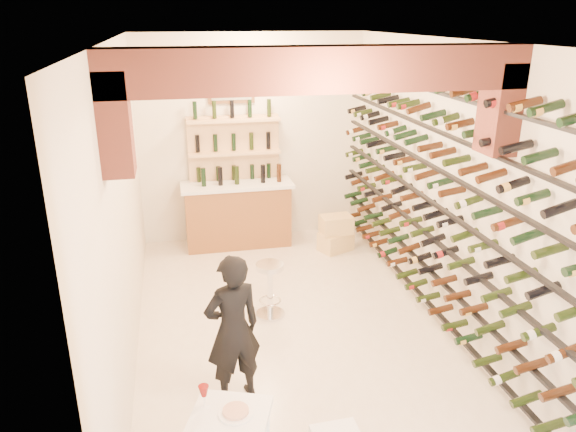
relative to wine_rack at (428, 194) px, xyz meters
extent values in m
plane|color=silver|center=(-1.53, 0.00, -1.55)|extent=(6.00, 6.00, 0.00)
cube|color=silver|center=(-1.53, 3.00, 0.05)|extent=(3.50, 0.02, 3.20)
cube|color=silver|center=(-1.53, -3.00, 0.05)|extent=(3.50, 0.02, 3.20)
cube|color=silver|center=(-3.28, 0.00, 0.05)|extent=(0.02, 6.00, 3.20)
cube|color=silver|center=(0.22, 0.00, 0.05)|extent=(0.02, 6.00, 3.20)
cube|color=brown|center=(-1.53, 0.00, 1.65)|extent=(3.50, 6.00, 0.02)
cube|color=brown|center=(-1.53, -1.00, 1.47)|extent=(3.50, 0.35, 0.36)
cube|color=brown|center=(-3.16, -1.00, 1.10)|extent=(0.24, 0.35, 0.80)
cube|color=brown|center=(0.10, -1.00, 1.10)|extent=(0.24, 0.35, 0.80)
cube|color=black|center=(0.06, 0.00, -1.30)|extent=(0.06, 5.70, 0.03)
cube|color=black|center=(0.06, 0.00, -0.90)|extent=(0.06, 5.70, 0.03)
cube|color=black|center=(0.06, 0.00, -0.50)|extent=(0.06, 5.70, 0.03)
cube|color=black|center=(0.06, 0.00, -0.10)|extent=(0.06, 5.70, 0.03)
cube|color=black|center=(0.06, 0.00, 0.30)|extent=(0.06, 5.70, 0.03)
cube|color=black|center=(0.06, 0.00, 0.70)|extent=(0.06, 5.70, 0.03)
cube|color=black|center=(0.06, 0.00, 1.10)|extent=(0.06, 5.70, 0.03)
cube|color=brown|center=(-1.83, 2.65, -1.07)|extent=(1.60, 0.55, 0.96)
cube|color=white|center=(-1.83, 2.65, -0.56)|extent=(1.70, 0.62, 0.05)
cube|color=#E0B37E|center=(-1.83, 2.92, -0.55)|extent=(1.40, 0.10, 2.00)
cube|color=#E0B37E|center=(-1.83, 2.82, -1.10)|extent=(1.40, 0.28, 0.04)
cube|color=#E0B37E|center=(-1.83, 2.82, -0.60)|extent=(1.40, 0.28, 0.04)
cube|color=#E0B37E|center=(-1.83, 2.82, -0.10)|extent=(1.40, 0.28, 0.04)
cube|color=#E0B37E|center=(-1.83, 2.82, 0.40)|extent=(1.40, 0.28, 0.04)
cube|color=brown|center=(-1.83, 2.97, 0.90)|extent=(0.70, 0.04, 0.55)
cube|color=#99998C|center=(-1.83, 2.94, 0.90)|extent=(0.60, 0.01, 0.45)
cube|color=white|center=(-2.49, -2.23, -0.79)|extent=(0.70, 0.70, 0.05)
cylinder|color=white|center=(-2.44, -2.21, -0.75)|extent=(0.25, 0.25, 0.02)
cylinder|color=#BF7266|center=(-2.44, -2.21, -0.73)|extent=(0.19, 0.19, 0.02)
cylinder|color=white|center=(-2.65, -2.07, -0.76)|extent=(0.07, 0.07, 0.00)
cylinder|color=white|center=(-2.65, -2.07, -0.71)|extent=(0.01, 0.01, 0.09)
cone|color=#5E0A08|center=(-2.65, -2.07, -0.63)|extent=(0.08, 0.08, 0.08)
imported|color=black|center=(-2.33, -1.02, -0.81)|extent=(0.62, 0.49, 1.47)
cylinder|color=silver|center=(-1.73, 0.40, -1.54)|extent=(0.35, 0.35, 0.03)
cylinder|color=silver|center=(-1.73, 0.40, -1.22)|extent=(0.07, 0.07, 0.61)
cylinder|color=silver|center=(-1.73, 0.40, -0.90)|extent=(0.33, 0.33, 0.06)
torus|color=silver|center=(-1.73, 0.40, -1.36)|extent=(0.27, 0.27, 0.02)
cube|color=#E3C07C|center=(-0.39, 2.10, -1.40)|extent=(0.57, 0.50, 0.29)
cube|color=#E3C07C|center=(-0.39, 2.10, -1.12)|extent=(0.49, 0.35, 0.27)
camera|label=1|loc=(-2.73, -5.34, 1.88)|focal=34.10mm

